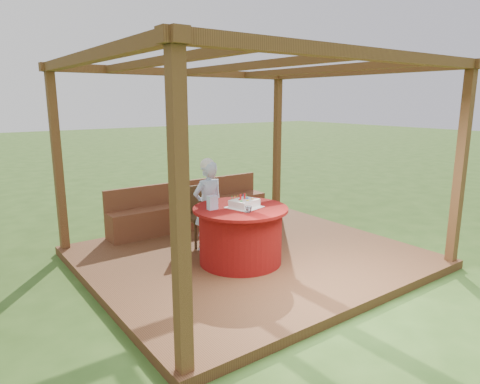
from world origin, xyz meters
name	(u,v)px	position (x,y,z in m)	size (l,w,h in m)	color
ground	(250,261)	(0.00, 0.00, 0.00)	(60.00, 60.00, 0.00)	#2D4F1A
deck	(250,257)	(0.00, 0.00, 0.06)	(4.50, 4.00, 0.12)	brown
pergola	(251,94)	(0.00, 0.00, 2.41)	(4.50, 4.00, 2.72)	brown
bench	(191,212)	(0.00, 1.72, 0.38)	(3.00, 0.42, 0.80)	brown
table	(240,235)	(-0.31, -0.19, 0.52)	(1.29, 1.29, 0.78)	maroon
chair	(197,212)	(-0.37, 0.90, 0.62)	(0.44, 0.44, 0.89)	#3C2713
elderly_woman	(208,204)	(-0.40, 0.50, 0.82)	(0.50, 0.33, 1.39)	#94B2DC
birthday_cake	(244,203)	(-0.27, -0.21, 0.96)	(0.49, 0.49, 0.18)	white
gift_bag	(212,203)	(-0.68, -0.06, 1.00)	(0.13, 0.08, 0.19)	#E694C6
drinking_glass	(249,209)	(-0.39, -0.47, 0.94)	(0.09, 0.09, 0.08)	white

